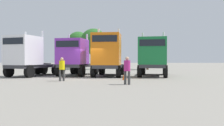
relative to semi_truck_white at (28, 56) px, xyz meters
name	(u,v)px	position (x,y,z in m)	size (l,w,h in m)	color
ground	(89,78)	(5.82, -1.46, -1.91)	(200.00, 200.00, 0.00)	gray
semi_truck_white	(28,56)	(0.00, 0.00, 0.00)	(4.15, 6.82, 4.24)	#333338
semi_truck_purple	(75,57)	(4.10, 1.13, -0.07)	(3.36, 6.36, 4.06)	#333338
semi_truck_orange	(108,55)	(7.32, 0.15, 0.05)	(2.97, 6.40, 4.44)	#333338
semi_truck_green	(153,57)	(11.42, 0.43, -0.10)	(3.39, 6.47, 4.08)	#333338
visitor_in_hivis	(62,67)	(4.35, -4.39, -0.92)	(0.56, 0.56, 1.71)	#3E3E3E
visitor_with_camera	(127,68)	(9.03, -6.53, -0.91)	(0.55, 0.55, 1.73)	#3D3D3D
traffic_cone_mid	(125,76)	(8.86, -3.14, -1.59)	(0.36, 0.36, 0.64)	#F2590C
oak_far_left	(78,43)	(0.62, 20.12, 2.59)	(4.02, 4.02, 6.53)	#4C3823
oak_far_centre	(94,42)	(3.84, 16.36, 2.53)	(4.17, 4.17, 6.55)	#4C3823
oak_far_right	(148,47)	(12.38, 15.74, 1.68)	(2.88, 2.88, 5.06)	#4C3823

